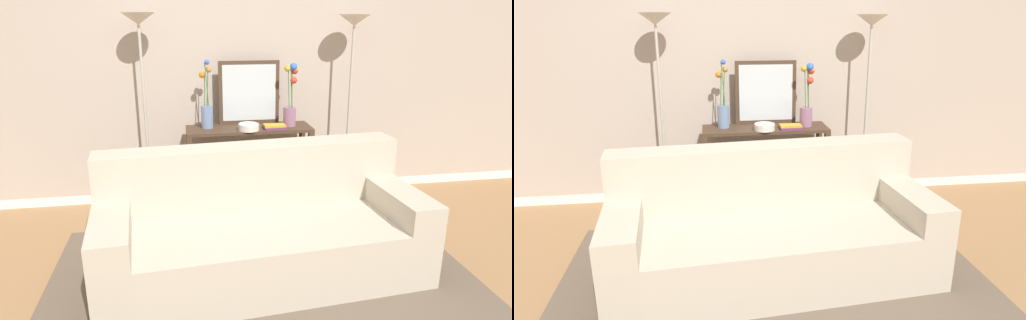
% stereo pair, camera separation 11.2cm
% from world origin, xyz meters
% --- Properties ---
extents(back_wall, '(12.00, 0.15, 2.88)m').
position_xyz_m(back_wall, '(0.00, 2.23, 1.44)').
color(back_wall, white).
rests_on(back_wall, ground).
extents(area_rug, '(2.96, 2.01, 0.01)m').
position_xyz_m(area_rug, '(0.14, 0.50, 0.01)').
color(area_rug, brown).
rests_on(area_rug, ground).
extents(couch, '(2.29, 1.11, 0.88)m').
position_xyz_m(couch, '(0.14, 0.66, 0.31)').
color(couch, '#BCB29E').
rests_on(couch, ground).
extents(console_table, '(1.16, 0.37, 0.79)m').
position_xyz_m(console_table, '(0.24, 1.86, 0.54)').
color(console_table, '#473323').
rests_on(console_table, ground).
extents(floor_lamp_left, '(0.28, 0.28, 1.80)m').
position_xyz_m(floor_lamp_left, '(-0.69, 1.86, 1.41)').
color(floor_lamp_left, '#B7B2A8').
rests_on(floor_lamp_left, ground).
extents(floor_lamp_right, '(0.28, 0.28, 1.78)m').
position_xyz_m(floor_lamp_right, '(1.21, 1.86, 1.40)').
color(floor_lamp_right, '#B7B2A8').
rests_on(floor_lamp_right, ground).
extents(wall_mirror, '(0.57, 0.02, 0.59)m').
position_xyz_m(wall_mirror, '(0.27, 2.01, 1.08)').
color(wall_mirror, '#473323').
rests_on(wall_mirror, console_table).
extents(vase_tall_flowers, '(0.11, 0.11, 0.62)m').
position_xyz_m(vase_tall_flowers, '(-0.14, 1.90, 0.96)').
color(vase_tall_flowers, '#6B84AD').
rests_on(vase_tall_flowers, console_table).
extents(vase_short_flowers, '(0.13, 0.13, 0.58)m').
position_xyz_m(vase_short_flowers, '(0.63, 1.84, 1.03)').
color(vase_short_flowers, gray).
rests_on(vase_short_flowers, console_table).
extents(fruit_bowl, '(0.19, 0.19, 0.06)m').
position_xyz_m(fruit_bowl, '(0.22, 1.74, 0.82)').
color(fruit_bowl, silver).
rests_on(fruit_bowl, console_table).
extents(book_stack, '(0.22, 0.15, 0.04)m').
position_xyz_m(book_stack, '(0.46, 1.77, 0.81)').
color(book_stack, '#6B3360').
rests_on(book_stack, console_table).
extents(book_row_under_console, '(0.45, 0.18, 0.13)m').
position_xyz_m(book_row_under_console, '(-0.01, 1.86, 0.06)').
color(book_row_under_console, '#BC3328').
rests_on(book_row_under_console, ground).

